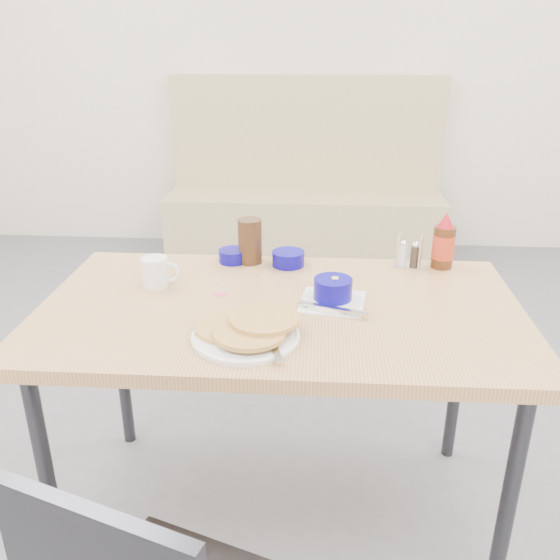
# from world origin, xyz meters

# --- Properties ---
(wall_back) EXTENTS (5.00, 0.06, 2.80)m
(wall_back) POSITION_xyz_m (0.00, 2.97, 1.40)
(wall_back) COLOR silver
(wall_back) RESTS_ON ground
(booth_bench) EXTENTS (1.90, 0.56, 1.22)m
(booth_bench) POSITION_xyz_m (0.00, 2.78, 0.35)
(booth_bench) COLOR tan
(booth_bench) RESTS_ON ground
(dining_table) EXTENTS (1.40, 0.80, 0.76)m
(dining_table) POSITION_xyz_m (0.00, 0.25, 0.70)
(dining_table) COLOR tan
(dining_table) RESTS_ON ground
(pancake_plate) EXTENTS (0.28, 0.28, 0.05)m
(pancake_plate) POSITION_xyz_m (-0.07, 0.04, 0.78)
(pancake_plate) COLOR white
(pancake_plate) RESTS_ON dining_table
(coffee_mug) EXTENTS (0.12, 0.08, 0.09)m
(coffee_mug) POSITION_xyz_m (-0.39, 0.36, 0.81)
(coffee_mug) COLOR white
(coffee_mug) RESTS_ON dining_table
(grits_setting) EXTENTS (0.21, 0.22, 0.08)m
(grits_setting) POSITION_xyz_m (0.15, 0.28, 0.79)
(grits_setting) COLOR white
(grits_setting) RESTS_ON dining_table
(creamer_bowl) EXTENTS (0.10, 0.10, 0.04)m
(creamer_bowl) POSITION_xyz_m (-0.19, 0.59, 0.78)
(creamer_bowl) COLOR #0A0581
(creamer_bowl) RESTS_ON dining_table
(butter_bowl) EXTENTS (0.11, 0.11, 0.05)m
(butter_bowl) POSITION_xyz_m (0.01, 0.57, 0.78)
(butter_bowl) COLOR #0A0581
(butter_bowl) RESTS_ON dining_table
(amber_tumbler) EXTENTS (0.10, 0.10, 0.15)m
(amber_tumbler) POSITION_xyz_m (-0.13, 0.59, 0.84)
(amber_tumbler) COLOR #3A2312
(amber_tumbler) RESTS_ON dining_table
(condiment_caddy) EXTENTS (0.10, 0.07, 0.11)m
(condiment_caddy) POSITION_xyz_m (0.41, 0.59, 0.80)
(condiment_caddy) COLOR silver
(condiment_caddy) RESTS_ON dining_table
(syrup_bottle) EXTENTS (0.07, 0.07, 0.19)m
(syrup_bottle) POSITION_xyz_m (0.52, 0.59, 0.84)
(syrup_bottle) COLOR #47230F
(syrup_bottle) RESTS_ON dining_table
(sugar_wrapper) EXTENTS (0.04, 0.02, 0.00)m
(sugar_wrapper) POSITION_xyz_m (-0.19, 0.31, 0.76)
(sugar_wrapper) COLOR #DF4A63
(sugar_wrapper) RESTS_ON dining_table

